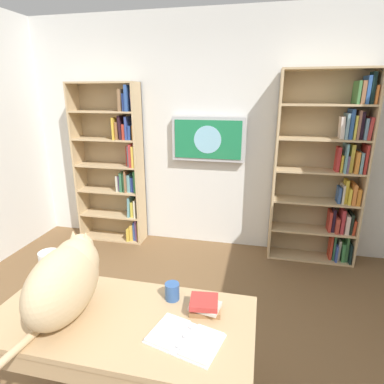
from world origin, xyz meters
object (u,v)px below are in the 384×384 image
Objects in this scene: bookshelf_left at (330,171)px; paper_towel_roll at (51,271)px; bookshelf_right at (117,165)px; cat at (67,278)px; open_binder at (185,338)px; coffee_mug at (172,291)px; desk_book_stack at (205,306)px; desk at (121,338)px; wall_mounted_tv at (208,139)px.

paper_towel_roll is at bearing 49.02° from bookshelf_left.
bookshelf_right is 2.46m from cat.
coffee_mug is (0.14, -0.28, 0.04)m from open_binder.
desk_book_stack is (-0.05, -0.21, 0.03)m from open_binder.
open_binder reaches higher than desk.
open_binder is 0.88m from paper_towel_roll.
bookshelf_left is 21.52× the size of coffee_mug.
desk is 0.42m from cat.
bookshelf_right is (2.46, 0.00, -0.05)m from bookshelf_left.
coffee_mug is (1.15, 2.09, -0.25)m from bookshelf_left.
cat reaches higher than desk.
wall_mounted_tv reaches higher than desk_book_stack.
coffee_mug is (-0.21, -0.22, 0.16)m from desk.
wall_mounted_tv is 2.54m from open_binder.
bookshelf_left is at bearing -118.96° from coffee_mug.
bookshelf_left reaches higher than wall_mounted_tv.
desk is at bearing -179.15° from cat.
desk is 5.68× the size of paper_towel_roll.
wall_mounted_tv is at bearing -90.70° from desk.
coffee_mug is at bearing -175.31° from paper_towel_roll.
desk_book_stack is at bearing 66.03° from bookshelf_left.
coffee_mug is (-0.71, -0.06, -0.07)m from paper_towel_roll.
wall_mounted_tv is 2.24m from coffee_mug.
bookshelf_right is 2.31× the size of wall_mounted_tv.
cat is 1.74× the size of open_binder.
cat is 6.78× the size of coffee_mug.
wall_mounted_tv is at bearing -3.57° from bookshelf_left.
desk is 14.06× the size of coffee_mug.
open_binder is at bearing 97.58° from wall_mounted_tv.
bookshelf_left is at bearing -125.26° from cat.
cat is at bearing 54.74° from bookshelf_left.
paper_towel_roll is (0.52, 2.23, -0.47)m from wall_mounted_tv.
coffee_mug is at bearing -63.32° from open_binder.
desk is 0.38m from open_binder.
bookshelf_right is at bearing 4.30° from wall_mounted_tv.
coffee_mug reaches higher than open_binder.
wall_mounted_tv is at bearing -175.70° from bookshelf_right.
bookshelf_left reaches higher than desk.
desk_book_stack is (0.96, 2.16, -0.26)m from bookshelf_left.
coffee_mug reaches higher than desk_book_stack.
wall_mounted_tv is 3.56× the size of paper_towel_roll.
bookshelf_left is at bearing -179.98° from bookshelf_right.
bookshelf_left reaches higher than paper_towel_roll.
wall_mounted_tv reaches higher than paper_towel_roll.
bookshelf_right is at bearing -74.36° from paper_towel_roll.
wall_mounted_tv is at bearing -80.36° from desk_book_stack.
bookshelf_right is 8.21× the size of paper_towel_roll.
bookshelf_left is at bearing -120.67° from desk.
desk_book_stack is at bearing -104.70° from open_binder.
desk_book_stack is at bearing 124.88° from bookshelf_right.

